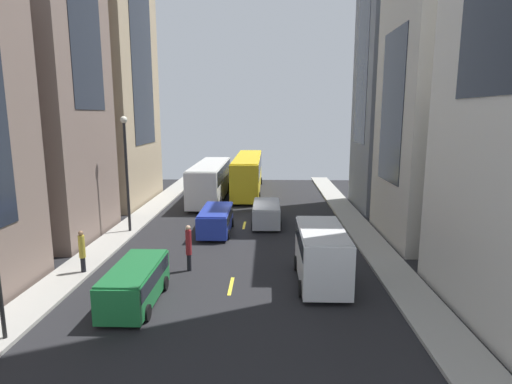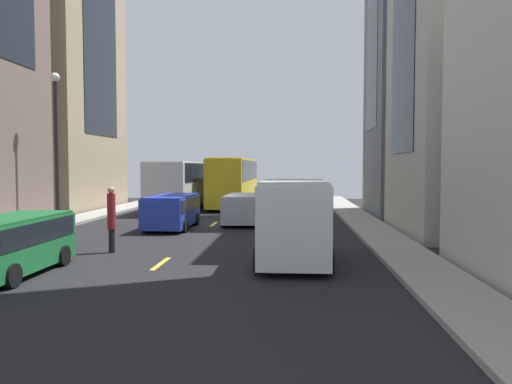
{
  "view_description": "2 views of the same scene",
  "coord_description": "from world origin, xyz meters",
  "px_view_note": "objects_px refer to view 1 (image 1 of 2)",
  "views": [
    {
      "loc": [
        1.65,
        -28.17,
        7.63
      ],
      "look_at": [
        0.71,
        3.84,
        1.68
      ],
      "focal_mm": 29.17,
      "sensor_mm": 36.0,
      "label": 1
    },
    {
      "loc": [
        4.04,
        -25.43,
        3.04
      ],
      "look_at": [
        1.96,
        3.63,
        1.5
      ],
      "focal_mm": 34.62,
      "sensor_mm": 36.0,
      "label": 2
    }
  ],
  "objects_px": {
    "delivery_van_white": "(322,251)",
    "pedestrian_crossing_near": "(82,250)",
    "streetcar_yellow": "(248,171)",
    "car_blue_2": "(216,219)",
    "city_bus_white": "(210,178)",
    "car_green_0": "(135,282)",
    "car_silver_1": "(266,212)",
    "pedestrian_walking_far": "(189,246)"
  },
  "relations": [
    {
      "from": "delivery_van_white",
      "to": "pedestrian_crossing_near",
      "type": "relative_size",
      "value": 2.44
    },
    {
      "from": "streetcar_yellow",
      "to": "car_blue_2",
      "type": "relative_size",
      "value": 3.04
    },
    {
      "from": "city_bus_white",
      "to": "car_green_0",
      "type": "height_order",
      "value": "city_bus_white"
    },
    {
      "from": "car_green_0",
      "to": "pedestrian_crossing_near",
      "type": "height_order",
      "value": "pedestrian_crossing_near"
    },
    {
      "from": "car_green_0",
      "to": "car_silver_1",
      "type": "relative_size",
      "value": 0.98
    },
    {
      "from": "streetcar_yellow",
      "to": "car_silver_1",
      "type": "distance_m",
      "value": 13.1
    },
    {
      "from": "car_green_0",
      "to": "pedestrian_crossing_near",
      "type": "bearing_deg",
      "value": 139.17
    },
    {
      "from": "car_blue_2",
      "to": "car_silver_1",
      "type": "bearing_deg",
      "value": 33.24
    },
    {
      "from": "city_bus_white",
      "to": "car_blue_2",
      "type": "distance_m",
      "value": 10.85
    },
    {
      "from": "delivery_van_white",
      "to": "car_silver_1",
      "type": "xyz_separation_m",
      "value": [
        -2.56,
        10.26,
        -0.6
      ]
    },
    {
      "from": "streetcar_yellow",
      "to": "delivery_van_white",
      "type": "relative_size",
      "value": 2.87
    },
    {
      "from": "car_green_0",
      "to": "car_silver_1",
      "type": "bearing_deg",
      "value": 67.34
    },
    {
      "from": "streetcar_yellow",
      "to": "pedestrian_crossing_near",
      "type": "bearing_deg",
      "value": -106.98
    },
    {
      "from": "car_blue_2",
      "to": "pedestrian_walking_far",
      "type": "height_order",
      "value": "pedestrian_walking_far"
    },
    {
      "from": "car_green_0",
      "to": "car_blue_2",
      "type": "distance_m",
      "value": 10.7
    },
    {
      "from": "car_blue_2",
      "to": "pedestrian_crossing_near",
      "type": "distance_m",
      "value": 9.29
    },
    {
      "from": "car_green_0",
      "to": "streetcar_yellow",
      "type": "bearing_deg",
      "value": 82.51
    },
    {
      "from": "pedestrian_crossing_near",
      "to": "car_green_0",
      "type": "bearing_deg",
      "value": -87.95
    },
    {
      "from": "streetcar_yellow",
      "to": "pedestrian_crossing_near",
      "type": "height_order",
      "value": "streetcar_yellow"
    },
    {
      "from": "car_green_0",
      "to": "pedestrian_walking_far",
      "type": "bearing_deg",
      "value": 68.15
    },
    {
      "from": "city_bus_white",
      "to": "delivery_van_white",
      "type": "relative_size",
      "value": 2.31
    },
    {
      "from": "car_green_0",
      "to": "car_blue_2",
      "type": "xyz_separation_m",
      "value": [
        1.99,
        10.51,
        -0.0
      ]
    },
    {
      "from": "delivery_van_white",
      "to": "pedestrian_walking_far",
      "type": "xyz_separation_m",
      "value": [
        -6.35,
        1.31,
        -0.24
      ]
    },
    {
      "from": "city_bus_white",
      "to": "car_blue_2",
      "type": "relative_size",
      "value": 2.44
    },
    {
      "from": "city_bus_white",
      "to": "delivery_van_white",
      "type": "xyz_separation_m",
      "value": [
        7.66,
        -18.74,
        -0.5
      ]
    },
    {
      "from": "city_bus_white",
      "to": "pedestrian_walking_far",
      "type": "relative_size",
      "value": 4.98
    },
    {
      "from": "pedestrian_crossing_near",
      "to": "delivery_van_white",
      "type": "bearing_deg",
      "value": -50.27
    },
    {
      "from": "delivery_van_white",
      "to": "car_blue_2",
      "type": "distance_m",
      "value": 10.0
    },
    {
      "from": "streetcar_yellow",
      "to": "delivery_van_white",
      "type": "xyz_separation_m",
      "value": [
        4.49,
        -23.16,
        -0.61
      ]
    },
    {
      "from": "streetcar_yellow",
      "to": "car_blue_2",
      "type": "distance_m",
      "value": 15.17
    },
    {
      "from": "pedestrian_crossing_near",
      "to": "car_blue_2",
      "type": "bearing_deg",
      "value": 6.45
    },
    {
      "from": "pedestrian_walking_far",
      "to": "streetcar_yellow",
      "type": "bearing_deg",
      "value": -39.97
    },
    {
      "from": "delivery_van_white",
      "to": "car_green_0",
      "type": "xyz_separation_m",
      "value": [
        -7.85,
        -2.42,
        -0.55
      ]
    },
    {
      "from": "car_silver_1",
      "to": "car_blue_2",
      "type": "height_order",
      "value": "car_blue_2"
    },
    {
      "from": "city_bus_white",
      "to": "car_silver_1",
      "type": "bearing_deg",
      "value": -58.99
    },
    {
      "from": "streetcar_yellow",
      "to": "pedestrian_crossing_near",
      "type": "xyz_separation_m",
      "value": [
        -6.88,
        -22.53,
        -0.87
      ]
    },
    {
      "from": "city_bus_white",
      "to": "pedestrian_crossing_near",
      "type": "xyz_separation_m",
      "value": [
        -3.71,
        -18.12,
        -0.75
      ]
    },
    {
      "from": "city_bus_white",
      "to": "car_silver_1",
      "type": "xyz_separation_m",
      "value": [
        5.1,
        -8.49,
        -1.1
      ]
    },
    {
      "from": "car_green_0",
      "to": "car_silver_1",
      "type": "distance_m",
      "value": 13.73
    },
    {
      "from": "city_bus_white",
      "to": "car_green_0",
      "type": "relative_size",
      "value": 2.6
    },
    {
      "from": "city_bus_white",
      "to": "pedestrian_walking_far",
      "type": "xyz_separation_m",
      "value": [
        1.31,
        -17.43,
        -0.74
      ]
    },
    {
      "from": "streetcar_yellow",
      "to": "pedestrian_walking_far",
      "type": "xyz_separation_m",
      "value": [
        -1.86,
        -21.85,
        -0.86
      ]
    }
  ]
}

